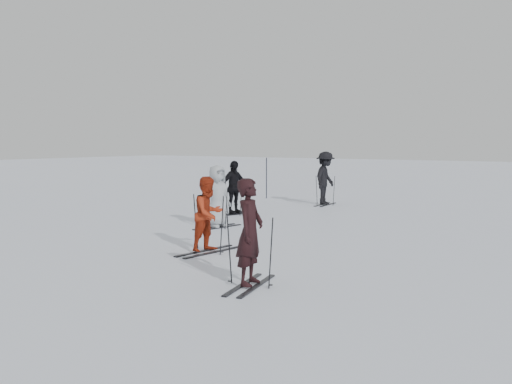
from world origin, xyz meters
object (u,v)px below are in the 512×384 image
Objects in this scene: skier_near_dark at (250,233)px; skier_uphill_left at (234,188)px; skier_uphill_far at (325,179)px; skier_red at (208,215)px; skier_grey at (217,197)px; piste_marker at (266,178)px.

skier_near_dark reaches higher than skier_uphill_left.
skier_near_dark is 1.02× the size of skier_uphill_left.
skier_uphill_far is (1.26, 4.26, 0.13)m from skier_uphill_left.
skier_uphill_far is at bearing -2.06° from skier_uphill_left.
skier_uphill_left is at bearing 158.28° from skier_uphill_far.
skier_uphill_left is at bearing 37.38° from skier_red.
skier_red is at bearing 38.27° from skier_near_dark.
skier_uphill_far reaches higher than skier_uphill_left.
skier_near_dark reaches higher than skier_red.
skier_uphill_far reaches higher than skier_grey.
skier_red is (-2.40, 1.93, -0.08)m from skier_near_dark.
piste_marker is at bearing 69.50° from skier_uphill_far.
skier_near_dark is 14.79m from piste_marker.
piste_marker is (-3.22, 0.88, -0.14)m from skier_uphill_far.
piste_marker is (-5.29, 10.70, 0.05)m from skier_red.
skier_grey is at bearing 40.86° from skier_red.
skier_near_dark reaches higher than skier_grey.
skier_grey is 8.41m from piste_marker.
skier_uphill_left is 5.50m from piste_marker.
skier_uphill_left is at bearing 24.46° from skier_near_dark.
skier_grey is at bearing 175.16° from skier_uphill_far.
skier_uphill_left is at bearing -69.05° from piste_marker.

